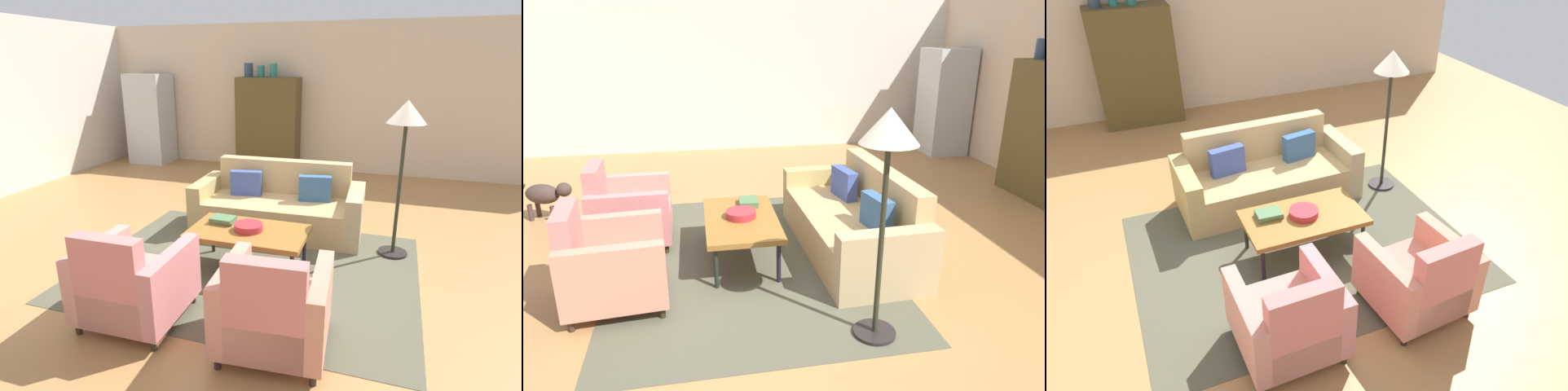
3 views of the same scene
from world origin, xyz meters
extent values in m
plane|color=#AC7A47|center=(0.00, 0.00, 0.00)|extent=(11.39, 11.39, 0.00)
cube|color=beige|center=(0.00, 4.25, 1.40)|extent=(9.50, 0.12, 2.80)
cube|color=#545341|center=(-0.10, -0.21, 0.00)|extent=(3.40, 2.60, 0.01)
cube|color=tan|center=(-0.10, 0.84, 0.21)|extent=(1.77, 0.96, 0.42)
cube|color=tan|center=(-0.11, 1.20, 0.43)|extent=(1.75, 0.24, 0.86)
cube|color=tan|center=(0.86, 0.88, 0.31)|extent=(0.21, 0.91, 0.62)
cube|color=tan|center=(-1.06, 0.81, 0.31)|extent=(0.21, 0.91, 0.62)
cube|color=#345A88|center=(0.35, 0.96, 0.58)|extent=(0.41, 0.19, 0.32)
cube|color=#3B4F95|center=(-0.55, 0.93, 0.58)|extent=(0.41, 0.19, 0.32)
cylinder|color=black|center=(-0.63, 0.02, 0.20)|extent=(0.04, 0.04, 0.40)
cylinder|color=black|center=(0.43, 0.02, 0.20)|extent=(0.04, 0.04, 0.40)
cylinder|color=black|center=(-0.63, -0.54, 0.20)|extent=(0.04, 0.04, 0.40)
cylinder|color=black|center=(0.43, -0.54, 0.20)|extent=(0.04, 0.04, 0.40)
cube|color=brown|center=(-0.10, -0.26, 0.42)|extent=(1.20, 0.70, 0.05)
cylinder|color=#34271D|center=(-1.05, -1.02, 0.05)|extent=(0.05, 0.05, 0.10)
cylinder|color=#322510|center=(-0.37, -1.01, 0.05)|extent=(0.05, 0.05, 0.10)
cylinder|color=#362B11|center=(-1.03, -1.70, 0.05)|extent=(0.05, 0.05, 0.10)
cylinder|color=#2C2B18|center=(-0.35, -1.69, 0.05)|extent=(0.05, 0.05, 0.10)
cube|color=tan|center=(-0.70, -1.36, 0.25)|extent=(0.58, 0.81, 0.30)
cube|color=#D0736F|center=(-0.69, -1.69, 0.49)|extent=(0.56, 0.15, 0.78)
cube|color=tan|center=(-1.04, -1.36, 0.38)|extent=(0.14, 0.80, 0.56)
cube|color=#C67777|center=(-0.36, -1.35, 0.38)|extent=(0.14, 0.80, 0.56)
cylinder|color=black|center=(0.14, -1.04, 0.05)|extent=(0.05, 0.05, 0.10)
cylinder|color=#2C2416|center=(0.81, -0.99, 0.05)|extent=(0.05, 0.05, 0.10)
cylinder|color=black|center=(0.19, -1.72, 0.05)|extent=(0.05, 0.05, 0.10)
cylinder|color=#37251C|center=(0.87, -1.67, 0.05)|extent=(0.05, 0.05, 0.10)
cube|color=tan|center=(0.50, -1.36, 0.25)|extent=(0.62, 0.84, 0.30)
cube|color=#D4736E|center=(0.53, -1.68, 0.49)|extent=(0.57, 0.18, 0.78)
cube|color=tan|center=(0.16, -1.38, 0.38)|extent=(0.18, 0.81, 0.56)
cube|color=tan|center=(0.84, -1.33, 0.38)|extent=(0.18, 0.81, 0.56)
cylinder|color=#AB2932|center=(-0.10, -0.26, 0.48)|extent=(0.29, 0.29, 0.07)
cube|color=#566948|center=(-0.42, -0.14, 0.46)|extent=(0.26, 0.17, 0.03)
cube|color=#4A6E46|center=(-0.42, -0.14, 0.49)|extent=(0.26, 0.20, 0.03)
cube|color=#4E3F1E|center=(-1.17, 3.90, 0.90)|extent=(1.20, 0.50, 1.80)
cube|color=#4E2913|center=(-1.47, 4.16, 0.90)|extent=(0.56, 0.01, 1.51)
cube|color=#3F2314|center=(-0.87, 4.16, 0.90)|extent=(0.56, 0.01, 1.51)
cylinder|color=black|center=(1.33, 0.60, 0.01)|extent=(0.32, 0.32, 0.03)
cylinder|color=#26291D|center=(1.33, 0.60, 0.76)|extent=(0.04, 0.04, 1.45)
cone|color=beige|center=(1.33, 0.60, 1.60)|extent=(0.40, 0.40, 0.24)
camera|label=1|loc=(1.24, -3.95, 2.09)|focal=28.64mm
camera|label=2|loc=(4.20, -0.64, 2.21)|focal=32.74mm
camera|label=3|loc=(-1.63, -3.95, 3.18)|focal=33.44mm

